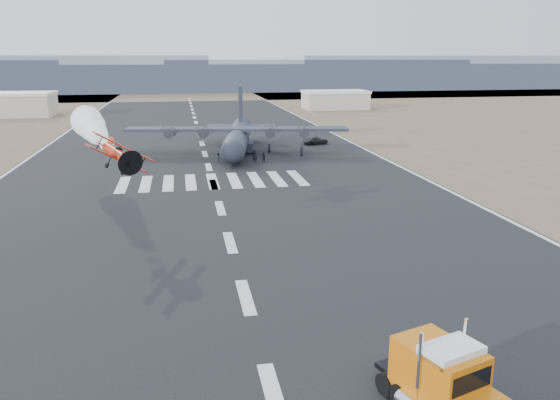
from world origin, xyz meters
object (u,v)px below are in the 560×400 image
object	(u,v)px
crew_b	(234,157)
crew_g	(269,149)
semi_truck	(448,383)
crew_d	(254,155)
hangar_left	(9,104)
crew_c	(218,158)
hangar_right	(335,100)
aerobatic_biplane	(118,154)
crew_h	(264,157)
transport_aircraft	(238,136)
crew_a	(255,157)
support_vehicle	(316,141)
crew_e	(302,151)
crew_f	(236,153)

from	to	relation	value
crew_b	crew_g	bearing A→B (deg)	41.17
semi_truck	crew_d	world-z (taller)	semi_truck
hangar_left	crew_c	bearing A→B (deg)	-56.53
hangar_right	aerobatic_biplane	size ratio (longest dim) A/B	3.30
crew_b	crew_h	bearing A→B (deg)	-16.17
aerobatic_biplane	crew_d	bearing A→B (deg)	49.75
hangar_right	crew_g	bearing A→B (deg)	-113.45
transport_aircraft	crew_b	bearing A→B (deg)	-91.26
transport_aircraft	crew_a	size ratio (longest dim) A/B	20.47
hangar_left	support_vehicle	xyz separation A→B (m)	(73.97, -65.69, -2.71)
crew_e	aerobatic_biplane	bearing A→B (deg)	0.23
transport_aircraft	support_vehicle	size ratio (longest dim) A/B	7.69
aerobatic_biplane	hangar_left	bearing A→B (deg)	95.12
hangar_left	crew_g	distance (m)	98.44
aerobatic_biplane	crew_f	bearing A→B (deg)	54.22
hangar_right	crew_a	xyz separation A→B (m)	(-38.40, -87.56, -2.06)
crew_a	crew_h	size ratio (longest dim) A/B	1.17
crew_c	transport_aircraft	bearing A→B (deg)	149.61
hangar_left	crew_f	bearing A→B (deg)	-53.80
support_vehicle	crew_c	distance (m)	25.54
crew_a	crew_c	size ratio (longest dim) A/B	1.21
hangar_left	crew_g	size ratio (longest dim) A/B	13.19
transport_aircraft	crew_a	xyz separation A→B (m)	(1.56, -10.76, -1.94)
crew_a	crew_d	size ratio (longest dim) A/B	1.21
aerobatic_biplane	crew_d	xyz separation A→B (m)	(17.70, 37.08, -7.07)
hangar_left	crew_g	xyz separation A→B (m)	(63.06, -75.56, -2.48)
aerobatic_biplane	crew_d	size ratio (longest dim) A/B	3.97
semi_truck	crew_d	bearing A→B (deg)	71.42
crew_d	crew_f	bearing A→B (deg)	143.18
transport_aircraft	crew_h	world-z (taller)	transport_aircraft
crew_b	crew_h	xyz separation A→B (m)	(4.74, -1.53, -0.00)
hangar_right	crew_d	world-z (taller)	hangar_right
aerobatic_biplane	crew_c	distance (m)	37.89
hangar_right	crew_c	distance (m)	97.01
transport_aircraft	hangar_left	bearing A→B (deg)	138.26
hangar_right	crew_h	size ratio (longest dim) A/B	12.67
crew_c	crew_e	bearing A→B (deg)	96.19
aerobatic_biplane	crew_h	distance (m)	39.56
aerobatic_biplane	crew_a	world-z (taller)	aerobatic_biplane
support_vehicle	crew_e	world-z (taller)	crew_e
crew_c	support_vehicle	bearing A→B (deg)	121.55
aerobatic_biplane	crew_b	bearing A→B (deg)	53.53
support_vehicle	crew_b	bearing A→B (deg)	112.56
hangar_right	crew_a	distance (m)	95.63
crew_b	crew_g	distance (m)	8.74
crew_d	crew_b	bearing A→B (deg)	-162.77
semi_truck	crew_g	size ratio (longest dim) A/B	4.76
crew_e	hangar_left	bearing A→B (deg)	-104.39
hangar_left	aerobatic_biplane	xyz separation A→B (m)	(42.13, -116.66, 4.45)
support_vehicle	crew_g	bearing A→B (deg)	113.58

